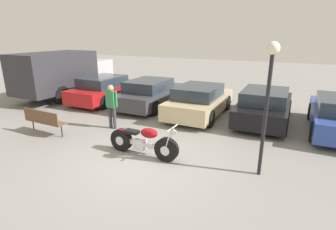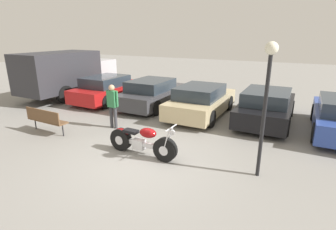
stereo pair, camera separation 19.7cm
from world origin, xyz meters
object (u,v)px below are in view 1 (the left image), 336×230
Objects in this scene: lamp_post at (269,83)px; person_standing at (111,103)px; parked_car_red at (106,89)px; delivery_truck at (64,72)px; parked_car_champagne at (200,101)px; motorcycle at (142,142)px; parked_car_dark_grey at (151,93)px; park_bench at (44,119)px; parked_car_black at (264,106)px.

lamp_post is 5.66m from person_standing.
delivery_truck is (-2.66, -0.17, 0.74)m from parked_car_red.
parked_car_champagne is 1.30× the size of lamp_post.
motorcycle is 5.38m from parked_car_dark_grey.
person_standing is at bearing 168.23° from lamp_post.
parked_car_dark_grey is 0.74× the size of delivery_truck.
person_standing is at bearing 41.24° from park_bench.
person_standing reaches higher than park_bench.
parked_car_black is (7.77, 0.17, 0.00)m from parked_car_red.
lamp_post is at bearing -27.47° from parked_car_red.
park_bench is (-1.52, -4.86, -0.10)m from parked_car_dark_grey.
motorcycle is at bearing 0.98° from park_bench.
park_bench is at bearing -176.65° from lamp_post.
lamp_post is at bearing 3.35° from park_bench.
delivery_truck reaches higher than parked_car_red.
parked_car_champagne and parked_car_black have the same top height.
parked_car_red is 1.30× the size of lamp_post.
parked_car_dark_grey is 5.18m from parked_car_black.
parked_car_black is 0.74× the size of delivery_truck.
parked_car_champagne is at bearing 51.67° from person_standing.
parked_car_black is at bearing 95.73° from lamp_post.
parked_car_black is (2.59, 0.34, 0.00)m from parked_car_champagne.
lamp_post is at bearing 6.25° from motorcycle.
parked_car_champagne is at bearing -172.46° from parked_car_black.
motorcycle is 8.93m from delivery_truck.
parked_car_champagne is (0.16, 4.45, 0.22)m from motorcycle.
parked_car_dark_grey is at bearing 141.73° from lamp_post.
parked_car_dark_grey is 7.36m from lamp_post.
person_standing is at bearing -146.14° from parked_car_black.
park_bench is 7.37m from lamp_post.
parked_car_champagne is at bearing 47.69° from park_bench.
parked_car_dark_grey is (2.59, 0.17, 0.00)m from parked_car_red.
delivery_truck is at bearing -176.26° from parked_car_red.
person_standing reaches higher than parked_car_champagne.
motorcycle is at bearing -30.06° from delivery_truck.
park_bench is at bearing -107.35° from parked_car_dark_grey.
lamp_post is (3.19, 0.35, 1.89)m from motorcycle.
motorcycle is 1.31× the size of park_bench.
delivery_truck is 1.76× the size of lamp_post.
motorcycle is at bearing -63.06° from parked_car_dark_grey.
park_bench is (-4.11, -4.51, -0.10)m from parked_car_champagne.
lamp_post reaches higher than parked_car_champagne.
parked_car_red reaches higher than park_bench.
delivery_truck reaches higher than parked_car_champagne.
person_standing is at bearing -28.44° from delivery_truck.
park_bench is at bearing -132.31° from parked_car_champagne.
motorcycle is 0.39× the size of delivery_truck.
parked_car_dark_grey is 3.34m from person_standing.
delivery_truck is 11.66m from lamp_post.
parked_car_black is 2.49× the size of park_bench.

